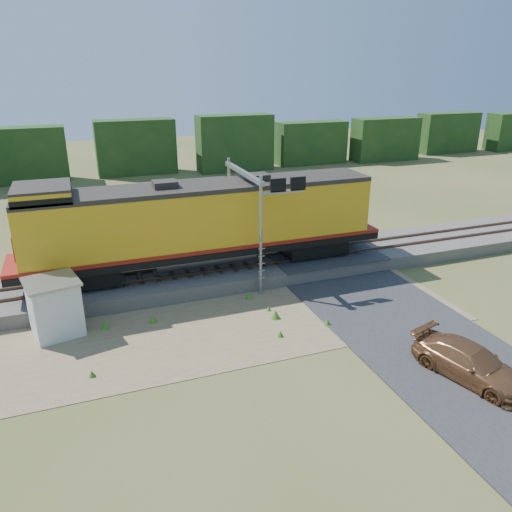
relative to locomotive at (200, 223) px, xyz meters
name	(u,v)px	position (x,y,z in m)	size (l,w,h in m)	color
ground	(250,325)	(0.91, -6.00, -3.67)	(140.00, 140.00, 0.00)	#475123
ballast	(217,273)	(0.91, 0.00, -3.27)	(70.00, 5.00, 0.80)	slate
rails	(216,266)	(0.91, 0.00, -2.79)	(70.00, 1.54, 0.16)	brown
dirt_shoulder	(209,327)	(-1.09, -5.50, -3.66)	(26.00, 8.00, 0.03)	#8C7754
road	(365,296)	(7.91, -5.26, -3.58)	(7.00, 66.00, 0.86)	#38383A
tree_line_north	(138,149)	(0.91, 32.00, -0.60)	(130.00, 3.00, 6.50)	#193914
weed_clumps	(180,336)	(-2.59, -5.90, -3.67)	(15.00, 6.20, 0.56)	#3E7321
locomotive	(200,223)	(0.00, 0.00, 0.00)	(21.31, 3.25, 5.50)	black
shed	(55,307)	(-8.01, -3.53, -2.27)	(2.80, 2.80, 2.76)	silver
signal_gantry	(253,197)	(3.01, -0.65, 1.39)	(2.67, 6.20, 6.72)	gray
car	(470,363)	(7.84, -13.31, -2.96)	(1.99, 4.89, 1.42)	#905B35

